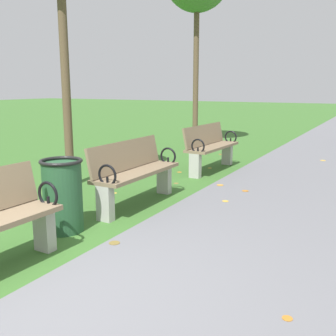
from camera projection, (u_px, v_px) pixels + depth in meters
The scene contains 5 objects.
ground_plane at pixel (14, 294), 3.18m from camera, with size 80.00×80.00×0.00m, color #386628.
park_bench_2 at pixel (135, 171), 5.47m from camera, with size 0.47×1.60×0.90m.
park_bench_3 at pixel (210, 146), 7.77m from camera, with size 0.54×1.62×0.90m.
trash_bin at pixel (63, 195), 4.49m from camera, with size 0.48×0.48×0.84m.
scattered_leaves at pixel (186, 191), 6.29m from camera, with size 3.74×7.84×0.02m.
Camera 1 is at (2.49, -1.95, 1.64)m, focal length 42.26 mm.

